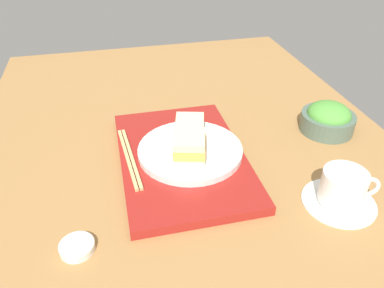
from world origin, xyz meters
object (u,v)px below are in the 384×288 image
small_sauce_dish (77,247)px  chopsticks_pair (129,157)px  sandwich_plate (190,151)px  sandwich_near (190,129)px  coffee_cup (343,190)px  sandwich_far (190,147)px  salad_bowl (328,119)px

small_sauce_dish → chopsticks_pair: bearing=152.7°
sandwich_plate → sandwich_near: size_ratio=2.66×
sandwich_near → coffee_cup: bearing=46.0°
sandwich_far → small_sauce_dish: (16.51, -23.28, -5.58)cm
sandwich_near → sandwich_plate: bearing=-14.3°
salad_bowl → small_sauce_dish: (24.87, -60.39, -2.61)cm
small_sauce_dish → coffee_cup: bearing=90.2°
coffee_cup → small_sauce_dish: 49.35cm
salad_bowl → sandwich_far: bearing=-77.3°
sandwich_plate → salad_bowl: salad_bowl is taller
sandwich_plate → coffee_cup: coffee_cup is taller
sandwich_near → chopsticks_pair: 14.84cm
chopsticks_pair → small_sauce_dish: (21.15, -10.91, -1.72)cm
sandwich_plate → chopsticks_pair: 13.32cm
coffee_cup → small_sauce_dish: bearing=-89.8°
sandwich_near → salad_bowl: 35.43cm
sandwich_far → chopsticks_pair: size_ratio=0.39×
sandwich_near → salad_bowl: sandwich_near is taller
sandwich_near → coffee_cup: (23.40, 24.19, -2.79)cm
sandwich_near → small_sauce_dish: (23.60, -25.09, -5.36)cm
salad_bowl → small_sauce_dish: bearing=-67.6°
sandwich_plate → sandwich_far: (3.55, -0.90, 3.45)cm
sandwich_plate → salad_bowl: bearing=97.6°
sandwich_plate → small_sauce_dish: sandwich_plate is taller
sandwich_near → sandwich_far: (7.09, -1.80, 0.22)cm
salad_bowl → chopsticks_pair: bearing=-85.7°
chopsticks_pair → coffee_cup: 43.72cm
chopsticks_pair → sandwich_far: bearing=69.4°
sandwich_far → coffee_cup: 30.84cm
sandwich_plate → small_sauce_dish: bearing=-50.3°
sandwich_far → sandwich_plate: bearing=165.7°
salad_bowl → sandwich_near: bearing=-87.9°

